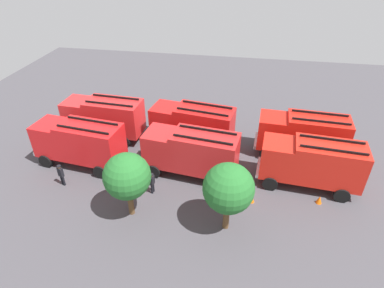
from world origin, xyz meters
name	(u,v)px	position (x,y,z in m)	size (l,w,h in m)	color
ground_plane	(192,158)	(0.00, 0.00, 0.00)	(54.22, 54.22, 0.00)	#423F44
fire_truck_0	(303,134)	(-8.81, -1.95, 2.15)	(7.34, 3.13, 3.88)	red
fire_truck_1	(193,124)	(0.30, -2.00, 2.15)	(7.49, 3.66, 3.88)	red
fire_truck_2	(104,116)	(8.33, -2.00, 2.15)	(7.34, 3.11, 3.88)	red
fire_truck_3	(312,162)	(-9.02, 1.94, 2.15)	(7.39, 3.27, 3.88)	red
fire_truck_4	(191,151)	(-0.31, 2.12, 2.15)	(7.46, 3.51, 3.88)	red
fire_truck_5	(79,141)	(8.56, 2.29, 2.15)	(7.44, 3.44, 3.88)	red
firefighter_0	(152,182)	(2.06, 4.69, 0.94)	(0.31, 0.46, 1.68)	black
firefighter_1	(201,150)	(-0.80, 0.18, 0.98)	(0.28, 0.42, 1.75)	black
firefighter_2	(61,174)	(8.89, 5.03, 1.00)	(0.48, 0.39, 1.77)	black
tree_0	(228,189)	(-3.42, 7.11, 3.24)	(3.10, 3.10, 4.81)	brown
tree_1	(127,176)	(2.88, 6.95, 3.14)	(3.02, 3.02, 4.67)	brown
traffic_cone_0	(319,200)	(-9.65, 3.78, 0.29)	(0.41, 0.41, 0.59)	#F2600C
traffic_cone_1	(252,199)	(-5.01, 4.47, 0.29)	(0.41, 0.41, 0.59)	#F2600C
traffic_cone_2	(98,118)	(10.46, -4.78, 0.31)	(0.43, 0.43, 0.61)	#F2600C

